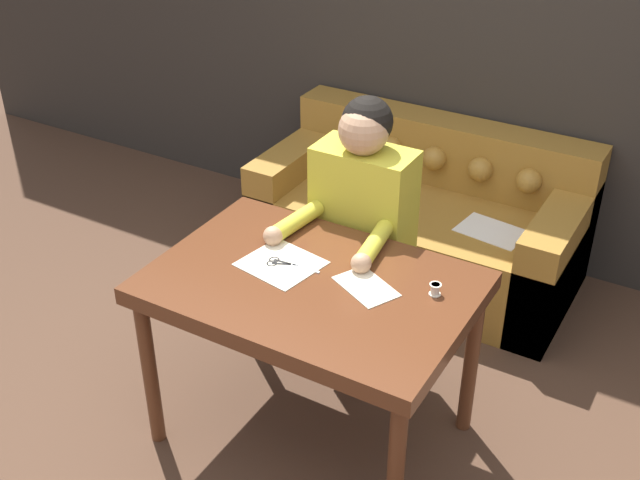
% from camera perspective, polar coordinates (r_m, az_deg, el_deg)
% --- Properties ---
extents(ground_plane, '(16.00, 16.00, 0.00)m').
position_cam_1_polar(ground_plane, '(3.39, -0.21, -15.26)').
color(ground_plane, '#4C3323').
extents(wall_back, '(8.00, 0.06, 2.60)m').
position_cam_1_polar(wall_back, '(4.27, 13.43, 14.73)').
color(wall_back, '#2D2823').
rests_on(wall_back, ground_plane).
extents(dining_table, '(1.20, 0.83, 0.78)m').
position_cam_1_polar(dining_table, '(3.05, -0.62, -4.18)').
color(dining_table, '#562D19').
rests_on(dining_table, ground_plane).
extents(couch, '(1.69, 0.83, 0.79)m').
position_cam_1_polar(couch, '(4.36, 7.14, 1.33)').
color(couch, olive).
rests_on(couch, ground_plane).
extents(person, '(0.48, 0.58, 1.30)m').
position_cam_1_polar(person, '(3.48, 2.96, 0.31)').
color(person, '#33281E').
rests_on(person, ground_plane).
extents(pattern_paper_main, '(0.32, 0.31, 0.00)m').
position_cam_1_polar(pattern_paper_main, '(3.09, -2.78, -1.68)').
color(pattern_paper_main, beige).
rests_on(pattern_paper_main, dining_table).
extents(pattern_paper_offcut, '(0.28, 0.24, 0.00)m').
position_cam_1_polar(pattern_paper_offcut, '(2.97, 3.29, -3.32)').
color(pattern_paper_offcut, beige).
rests_on(pattern_paper_offcut, dining_table).
extents(scissors, '(0.22, 0.11, 0.01)m').
position_cam_1_polar(scissors, '(3.09, -2.54, -1.70)').
color(scissors, silver).
rests_on(scissors, dining_table).
extents(thread_spool, '(0.04, 0.04, 0.05)m').
position_cam_1_polar(thread_spool, '(2.94, 8.19, -3.49)').
color(thread_spool, beige).
rests_on(thread_spool, dining_table).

